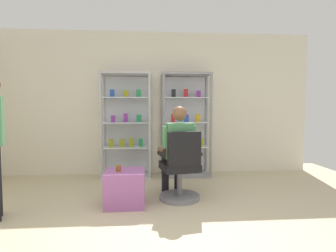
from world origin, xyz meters
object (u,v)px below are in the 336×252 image
(display_cabinet_right, at_px, (185,124))
(tea_glass, at_px, (118,168))
(storage_crate, at_px, (125,188))
(office_chair, at_px, (181,172))
(display_cabinet_left, at_px, (126,124))
(seated_shopkeeper, at_px, (177,147))

(display_cabinet_right, bearing_deg, tea_glass, -124.25)
(storage_crate, xyz_separation_m, tea_glass, (-0.08, -0.04, 0.27))
(office_chair, distance_m, storage_crate, 0.77)
(display_cabinet_right, distance_m, office_chair, 1.57)
(display_cabinet_left, bearing_deg, display_cabinet_right, -0.04)
(display_cabinet_right, bearing_deg, storage_crate, -122.96)
(storage_crate, bearing_deg, seated_shopkeeper, 21.88)
(office_chair, bearing_deg, display_cabinet_left, 119.94)
(display_cabinet_right, xyz_separation_m, tea_glass, (-1.09, -1.60, -0.46))
(display_cabinet_left, relative_size, display_cabinet_right, 1.00)
(display_cabinet_left, height_order, office_chair, display_cabinet_left)
(display_cabinet_right, height_order, storage_crate, display_cabinet_right)
(display_cabinet_right, height_order, seated_shopkeeper, display_cabinet_right)
(display_cabinet_left, xyz_separation_m, tea_glass, (0.01, -1.60, -0.46))
(seated_shopkeeper, xyz_separation_m, tea_glass, (-0.79, -0.33, -0.21))
(display_cabinet_right, height_order, tea_glass, display_cabinet_right)
(office_chair, distance_m, tea_glass, 0.84)
(seated_shopkeeper, distance_m, storage_crate, 0.91)
(display_cabinet_right, relative_size, tea_glass, 23.55)
(office_chair, height_order, tea_glass, office_chair)
(display_cabinet_right, relative_size, office_chair, 1.98)
(display_cabinet_left, distance_m, display_cabinet_right, 1.10)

